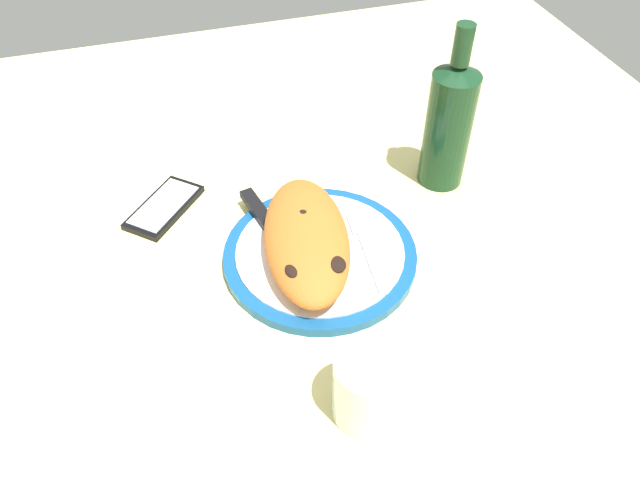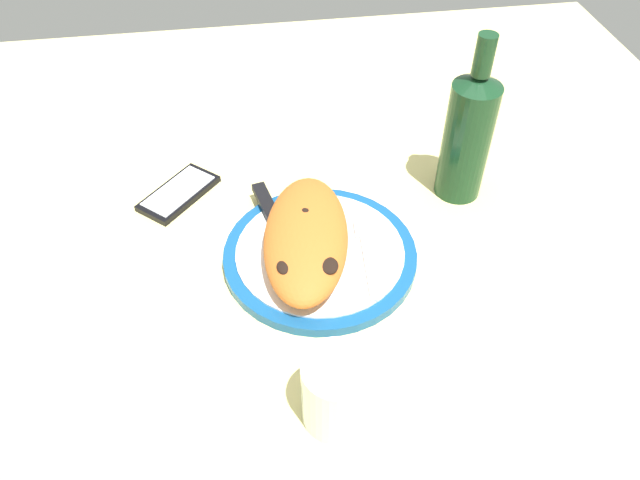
% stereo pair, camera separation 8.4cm
% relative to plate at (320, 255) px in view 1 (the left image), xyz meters
% --- Properties ---
extents(ground_plane, '(1.50, 1.50, 0.03)m').
position_rel_plate_xyz_m(ground_plane, '(0.00, 0.00, -0.02)').
color(ground_plane, '#E5D684').
extents(plate, '(0.27, 0.27, 0.02)m').
position_rel_plate_xyz_m(plate, '(0.00, 0.00, 0.00)').
color(plate, navy).
rests_on(plate, ground_plane).
extents(calzone, '(0.26, 0.16, 0.06)m').
position_rel_plate_xyz_m(calzone, '(-0.00, 0.02, 0.04)').
color(calzone, '#C16023').
rests_on(calzone, plate).
extents(fork, '(0.16, 0.03, 0.00)m').
position_rel_plate_xyz_m(fork, '(-0.01, -0.06, 0.01)').
color(fork, silver).
rests_on(fork, plate).
extents(knife, '(0.23, 0.07, 0.01)m').
position_rel_plate_xyz_m(knife, '(0.07, 0.06, 0.01)').
color(knife, silver).
rests_on(knife, plate).
extents(smartphone, '(0.14, 0.13, 0.01)m').
position_rel_plate_xyz_m(smartphone, '(0.17, 0.20, -0.00)').
color(smartphone, black).
rests_on(smartphone, ground_plane).
extents(water_glass, '(0.08, 0.08, 0.10)m').
position_rel_plate_xyz_m(water_glass, '(-0.24, 0.02, 0.03)').
color(water_glass, silver).
rests_on(water_glass, ground_plane).
extents(wine_bottle, '(0.07, 0.07, 0.27)m').
position_rel_plate_xyz_m(wine_bottle, '(0.12, -0.24, 0.10)').
color(wine_bottle, '#14381E').
rests_on(wine_bottle, ground_plane).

